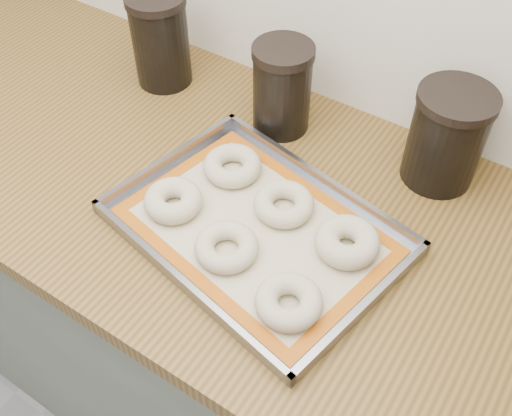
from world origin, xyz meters
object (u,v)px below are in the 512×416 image
Objects in this scene: bagel_front_left at (173,201)px; bagel_back_left at (232,166)px; baking_tray at (256,229)px; bagel_back_mid at (284,204)px; bagel_front_mid at (226,247)px; canister_left at (160,40)px; canister_mid at (282,88)px; bagel_back_right at (347,242)px; canister_right at (447,137)px; bagel_front_right at (289,302)px.

bagel_front_left is 0.95× the size of bagel_back_left.
bagel_back_mid is at bearing 76.52° from baking_tray.
baking_tray is 5.02× the size of bagel_front_mid.
canister_mid is at bearing 1.47° from canister_left.
bagel_back_left is 0.26m from bagel_back_right.
canister_right is (0.60, 0.04, -0.01)m from canister_left.
canister_right is at bearing 59.67° from bagel_front_mid.
canister_mid is (-0.00, 0.17, 0.07)m from bagel_back_left.
bagel_front_right is 0.99× the size of bagel_back_mid.
bagel_front_right is 0.20m from bagel_back_mid.
canister_mid is at bearing -173.43° from canister_right.
canister_right is at bearing 4.13° from canister_left.
bagel_front_right reaches higher than bagel_back_mid.
canister_left reaches higher than bagel_back_right.
canister_left is at bearing 146.14° from bagel_front_right.
canister_left is at bearing -178.53° from canister_mid.
canister_right is (0.31, 0.20, 0.07)m from bagel_back_left.
baking_tray is at bearing -162.25° from bagel_back_right.
canister_left is (-0.25, 0.29, 0.07)m from bagel_front_left.
canister_left is at bearing -175.87° from canister_right.
baking_tray is at bearing -103.48° from bagel_back_mid.
bagel_back_right is (0.16, 0.11, 0.00)m from bagel_front_mid.
bagel_front_mid is (0.13, -0.03, -0.00)m from bagel_front_left.
bagel_front_mid is 0.53× the size of canister_left.
bagel_back_left is 1.02× the size of bagel_back_mid.
bagel_front_right reaches higher than bagel_front_mid.
bagel_back_left is 0.58× the size of canister_right.
bagel_front_right is at bearing -38.92° from baking_tray.
bagel_back_left and bagel_back_mid have the same top height.
canister_mid is at bearing 123.09° from bagel_back_mid.
bagel_back_left is 0.34m from canister_left.
bagel_back_right reaches higher than bagel_front_left.
bagel_front_mid and bagel_back_mid have the same top height.
bagel_back_right is 0.58m from canister_left.
bagel_front_mid is 0.19m from bagel_back_right.
baking_tray is at bearing -124.00° from canister_right.
baking_tray is 0.29m from canister_mid.
canister_right is at bearing 79.42° from bagel_front_right.
bagel_back_left is (-0.11, 0.09, 0.01)m from baking_tray.
bagel_back_right is at bearing -102.26° from canister_right.
canister_right is (0.18, 0.23, 0.07)m from bagel_back_mid.
bagel_back_left is 0.13m from bagel_back_mid.
bagel_front_left is at bearing -166.28° from baking_tray.
baking_tray is 0.16m from bagel_front_right.
canister_left is at bearing 147.86° from baking_tray.
bagel_front_mid is 0.51m from canister_left.
bagel_front_right is at bearing -39.13° from bagel_back_left.
bagel_back_right is (0.14, 0.05, 0.02)m from baking_tray.
bagel_front_left reaches higher than bagel_back_mid.
canister_left is at bearing 151.02° from bagel_back_left.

